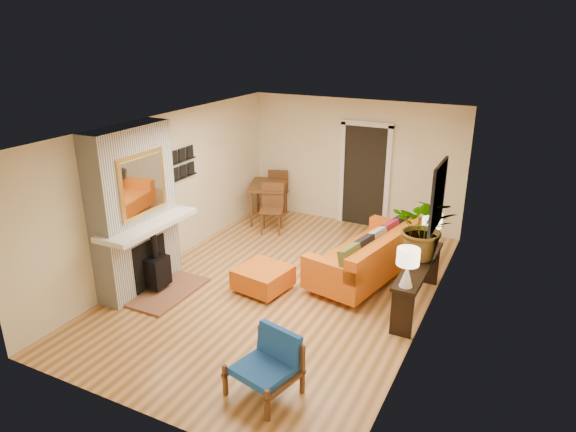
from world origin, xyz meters
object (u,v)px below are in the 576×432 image
object	(u,v)px
blue_chair	(269,361)
lamp_near	(408,263)
dining_table	(272,191)
ottoman	(263,277)
lamp_far	(432,226)
sofa	(371,256)
houseplant	(425,227)
console_table	(418,272)

from	to	relation	value
blue_chair	lamp_near	world-z (taller)	lamp_near
dining_table	blue_chair	bearing A→B (deg)	-62.09
ottoman	blue_chair	bearing A→B (deg)	-59.04
dining_table	lamp_far	world-z (taller)	lamp_far
sofa	houseplant	distance (m)	1.28
sofa	console_table	size ratio (longest dim) A/B	1.33
dining_table	console_table	world-z (taller)	dining_table
dining_table	houseplant	xyz separation A→B (m)	(3.64, -2.07, 0.57)
sofa	lamp_far	size ratio (longest dim) A/B	4.55
sofa	houseplant	bearing A→B (deg)	-23.91
blue_chair	houseplant	distance (m)	3.10
sofa	console_table	bearing A→B (deg)	-33.52
lamp_far	dining_table	bearing A→B (deg)	156.80
dining_table	lamp_far	size ratio (longest dim) A/B	3.44
lamp_near	lamp_far	world-z (taller)	same
lamp_near	houseplant	world-z (taller)	houseplant
console_table	houseplant	distance (m)	0.67
lamp_far	lamp_near	bearing A→B (deg)	-90.00
ottoman	dining_table	xyz separation A→B (m)	(-1.35, 2.82, 0.42)
ottoman	lamp_near	size ratio (longest dim) A/B	1.59
dining_table	lamp_near	bearing A→B (deg)	-39.86
dining_table	houseplant	bearing A→B (deg)	-29.62
sofa	dining_table	world-z (taller)	dining_table
lamp_near	houseplant	size ratio (longest dim) A/B	0.55
sofa	blue_chair	xyz separation A→B (m)	(-0.16, -3.19, -0.01)
console_table	lamp_near	bearing A→B (deg)	-90.00
dining_table	ottoman	bearing A→B (deg)	-64.41
blue_chair	dining_table	distance (m)	5.51
lamp_near	lamp_far	bearing A→B (deg)	90.00
ottoman	blue_chair	size ratio (longest dim) A/B	1.03
sofa	lamp_near	world-z (taller)	lamp_near
console_table	houseplant	world-z (taller)	houseplant
console_table	lamp_far	xyz separation A→B (m)	(0.00, 0.71, 0.49)
console_table	blue_chair	bearing A→B (deg)	-112.39
lamp_near	houseplant	xyz separation A→B (m)	(-0.01, 0.98, 0.15)
lamp_far	houseplant	xyz separation A→B (m)	(-0.01, -0.50, 0.15)
lamp_far	ottoman	bearing A→B (deg)	-151.28
houseplant	dining_table	bearing A→B (deg)	150.38
ottoman	dining_table	world-z (taller)	dining_table
sofa	ottoman	world-z (taller)	sofa
lamp_far	houseplant	world-z (taller)	houseplant
sofa	lamp_near	size ratio (longest dim) A/B	4.55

